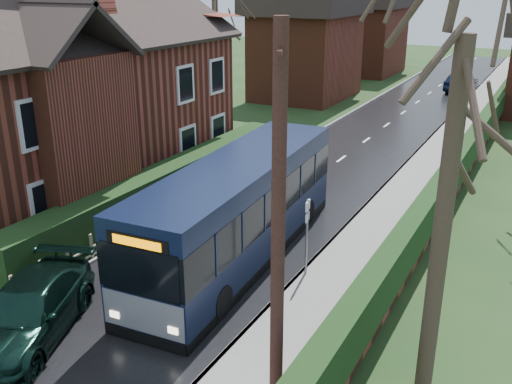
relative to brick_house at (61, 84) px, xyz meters
The scene contains 16 objects.
ground 10.87m from the brick_house, 28.67° to the right, with size 140.00×140.00×0.00m, color #2D451D.
road 11.07m from the brick_house, 30.89° to the left, with size 6.00×100.00×0.02m, color black.
pavement 14.64m from the brick_house, 21.92° to the left, with size 2.50×100.00×0.14m, color slate.
kerb_right 13.59m from the brick_house, 23.91° to the left, with size 0.12×100.00×0.14m, color gray.
kerb_left 8.85m from the brick_house, 42.59° to the left, with size 0.12×100.00×0.10m, color gray.
front_hedge 6.02m from the brick_house, ahead, with size 1.20×16.00×1.60m, color black.
picket_fence 6.83m from the brick_house, ahead, with size 0.10×16.00×0.90m, color gray, non-canonical shape.
right_wall_hedge 15.80m from the brick_house, 19.77° to the left, with size 0.60×50.00×1.80m.
brick_house is the anchor object (origin of this frame).
bus 10.23m from the brick_house, 14.16° to the right, with size 3.06×10.60×3.18m.
car_silver 8.24m from the brick_house, 25.61° to the left, with size 1.63×4.06×1.38m, color #A9A9AE.
car_green 11.75m from the brick_house, 50.27° to the right, with size 1.96×4.81×1.40m, color black.
car_distant 33.16m from the brick_house, 70.99° to the left, with size 1.45×4.16×1.37m, color black.
bus_stop_sign 12.53m from the brick_house, 12.43° to the right, with size 0.12×0.37×2.46m.
telegraph_pole 15.67m from the brick_house, 30.23° to the right, with size 0.47×0.95×7.75m.
tree_right_near 17.53m from the brick_house, 20.11° to the right, with size 4.91×4.91×10.61m.
Camera 1 is at (8.96, -11.79, 8.26)m, focal length 40.00 mm.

